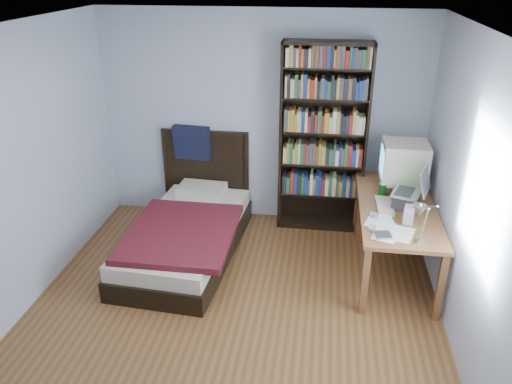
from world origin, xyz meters
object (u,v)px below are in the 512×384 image
bed (188,230)px  laptop (408,197)px  crt_monitor (403,163)px  keyboard (384,206)px  desk_lamp (420,214)px  soda_can (382,190)px  speaker (409,215)px  bookshelf (323,140)px  desk (389,211)px

bed → laptop: bearing=-1.6°
crt_monitor → keyboard: crt_monitor is taller
bed → desk_lamp: bearing=-26.0°
keyboard → soda_can: soda_can is taller
speaker → desk_lamp: bearing=-80.1°
laptop → bookshelf: size_ratio=0.19×
keyboard → desk_lamp: bearing=-83.7°
keyboard → bed: bed is taller
desk → speaker: 0.95m
speaker → laptop: bearing=98.5°
bed → bookshelf: bearing=29.6°
laptop → bookshelf: bearing=134.9°
laptop → keyboard: size_ratio=1.04×
bed → desk: bearing=11.7°
crt_monitor → soda_can: size_ratio=4.07×
bookshelf → desk: bearing=-24.4°
bookshelf → laptop: bearing=-45.1°
soda_can → bookshelf: bearing=135.7°
laptop → bookshelf: bookshelf is taller
bookshelf → bed: bookshelf is taller
soda_can → crt_monitor: bearing=43.9°
desk_lamp → keyboard: bearing=98.0°
bookshelf → bed: bearing=-150.4°
speaker → bookshelf: bookshelf is taller
soda_can → bed: 2.13m
desk → speaker: speaker is taller
laptop → bed: bearing=178.4°
crt_monitor → desk_lamp: 1.46m
desk → laptop: (0.09, -0.51, 0.42)m
speaker → bookshelf: (-0.83, 1.21, 0.28)m
desk_lamp → bed: 2.61m
desk_lamp → soda_can: 1.32m
soda_can → bookshelf: (-0.64, 0.63, 0.30)m
desk_lamp → bookshelf: (-0.78, 1.88, -0.08)m
keyboard → soda_can: 0.27m
desk_lamp → crt_monitor: bearing=87.5°
crt_monitor → laptop: size_ratio=1.25×
crt_monitor → bed: bearing=-170.6°
bookshelf → bed: (-1.41, -0.80, -0.84)m
crt_monitor → soda_can: (-0.20, -0.20, -0.23)m
keyboard → bookshelf: (-0.64, 0.89, 0.35)m
crt_monitor → speaker: (-0.02, -0.78, -0.21)m
soda_can → keyboard: bearing=-89.6°
desk → laptop: bearing=-80.4°
bookshelf → keyboard: bearing=-54.2°
bed → crt_monitor: bearing=9.4°
desk → keyboard: (-0.13, -0.54, 0.32)m
desk → laptop: laptop is taller
bookshelf → desk_lamp: bearing=-67.4°
crt_monitor → desk_lamp: desk_lamp is taller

